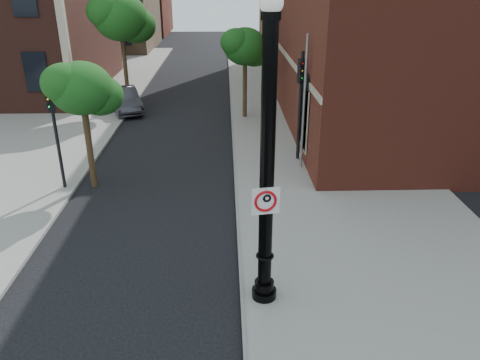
{
  "coord_description": "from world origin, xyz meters",
  "views": [
    {
      "loc": [
        1.7,
        -9.55,
        7.47
      ],
      "look_at": [
        2.06,
        2.0,
        2.38
      ],
      "focal_mm": 35.0,
      "sensor_mm": 36.0,
      "label": 1
    }
  ],
  "objects_px": {
    "lamppost": "(267,178)",
    "traffic_signal_right": "(301,89)",
    "traffic_signal_left": "(53,118)",
    "parked_car": "(124,100)",
    "no_parking_sign": "(266,201)"
  },
  "relations": [
    {
      "from": "traffic_signal_left",
      "to": "lamppost",
      "type": "bearing_deg",
      "value": -65.19
    },
    {
      "from": "no_parking_sign",
      "to": "parked_car",
      "type": "height_order",
      "value": "no_parking_sign"
    },
    {
      "from": "parked_car",
      "to": "traffic_signal_left",
      "type": "relative_size",
      "value": 1.01
    },
    {
      "from": "lamppost",
      "to": "no_parking_sign",
      "type": "bearing_deg",
      "value": -99.09
    },
    {
      "from": "lamppost",
      "to": "traffic_signal_right",
      "type": "xyz_separation_m",
      "value": [
        2.2,
        9.48,
        -0.19
      ]
    },
    {
      "from": "lamppost",
      "to": "parked_car",
      "type": "distance_m",
      "value": 19.29
    },
    {
      "from": "parked_car",
      "to": "traffic_signal_right",
      "type": "xyz_separation_m",
      "value": [
        9.07,
        -8.36,
        2.45
      ]
    },
    {
      "from": "no_parking_sign",
      "to": "traffic_signal_right",
      "type": "height_order",
      "value": "traffic_signal_right"
    },
    {
      "from": "lamppost",
      "to": "no_parking_sign",
      "type": "distance_m",
      "value": 0.51
    },
    {
      "from": "lamppost",
      "to": "traffic_signal_right",
      "type": "relative_size",
      "value": 1.55
    },
    {
      "from": "lamppost",
      "to": "traffic_signal_left",
      "type": "distance_m",
      "value": 9.75
    },
    {
      "from": "no_parking_sign",
      "to": "parked_car",
      "type": "distance_m",
      "value": 19.39
    },
    {
      "from": "lamppost",
      "to": "parked_car",
      "type": "height_order",
      "value": "lamppost"
    },
    {
      "from": "traffic_signal_left",
      "to": "traffic_signal_right",
      "type": "xyz_separation_m",
      "value": [
        9.21,
        2.71,
        0.33
      ]
    },
    {
      "from": "parked_car",
      "to": "traffic_signal_left",
      "type": "bearing_deg",
      "value": -112.15
    }
  ]
}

